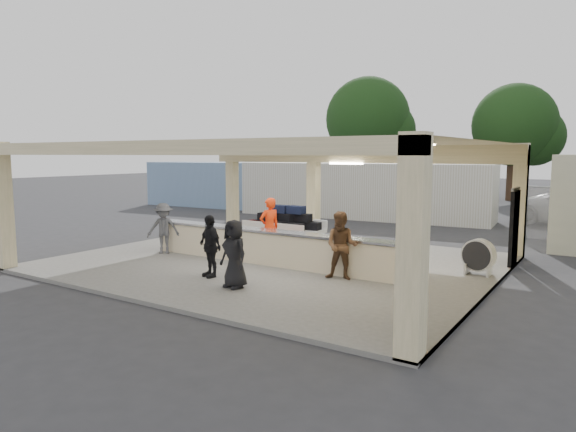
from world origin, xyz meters
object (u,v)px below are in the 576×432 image
Objects in this scene: passenger_b at (210,246)px; container_white at (361,190)px; baggage_handler at (269,228)px; luggage_cart at (285,225)px; drum_fan at (479,256)px; baggage_counter at (266,247)px; passenger_a at (342,246)px; passenger_d at (234,254)px; passenger_c at (164,228)px; container_blue at (225,185)px.

container_white is (-2.35, 14.08, 0.48)m from passenger_b.
luggage_cart is at bearing -138.46° from baggage_handler.
drum_fan is 0.59× the size of passenger_b.
baggage_handler reaches higher than baggage_counter.
passenger_a is at bearing 46.60° from passenger_b.
passenger_d is at bearing -145.72° from passenger_a.
container_white reaches higher than passenger_d.
passenger_c is at bearing 173.55° from passenger_b.
baggage_counter is 5.73m from drum_fan.
passenger_a is 3.34m from passenger_b.
baggage_counter is 2.74m from passenger_d.
luggage_cart is at bearing -45.88° from container_blue.
drum_fan is 0.55× the size of passenger_a.
passenger_a is (3.63, -2.92, 0.08)m from luggage_cart.
passenger_c reaches higher than drum_fan.
container_blue reaches higher than passenger_c.
baggage_counter is 5.10× the size of passenger_d.
passenger_c is (-3.15, -1.32, -0.11)m from baggage_handler.
passenger_a is at bearing -45.05° from container_blue.
container_white is (-1.67, 9.60, 0.51)m from luggage_cart.
baggage_handler is at bearing -71.25° from luggage_cart.
container_blue reaches higher than passenger_a.
container_blue is (-9.24, 0.32, -0.03)m from container_white.
container_blue is (-10.90, 9.92, 0.48)m from luggage_cart.
baggage_handler is 3.65m from passenger_d.
baggage_counter is 12.33m from container_white.
passenger_b is 1.30m from passenger_d.
passenger_d reaches higher than drum_fan.
passenger_a is 0.13× the size of container_white.
baggage_counter is at bearing -67.21° from luggage_cart.
container_white is (-2.18, 11.20, 0.37)m from baggage_handler.
baggage_counter is 4.52× the size of baggage_handler.
passenger_b is at bearing -134.54° from drum_fan.
passenger_b reaches higher than baggage_counter.
passenger_a is at bearing -39.53° from passenger_c.
luggage_cart is 2.61× the size of drum_fan.
drum_fan is 9.33m from passenger_c.
baggage_handler is 3.39m from passenger_a.
passenger_a reaches higher than passenger_b.
passenger_d is (-1.75, -2.07, -0.05)m from passenger_a.
passenger_b is 3.67m from passenger_c.
container_blue is (-11.88, 12.34, 0.77)m from baggage_counter.
container_white is at bearing 97.53° from passenger_a.
drum_fan is at bearing 19.42° from baggage_counter.
baggage_counter is 2.73m from passenger_a.
passenger_a is 2.71m from passenger_d.
container_white is (-8.05, 10.11, 0.78)m from drum_fan.
passenger_a is 6.27m from passenger_c.
passenger_d is at bearing -64.09° from passenger_c.
drum_fan is at bearing -34.72° from container_blue.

